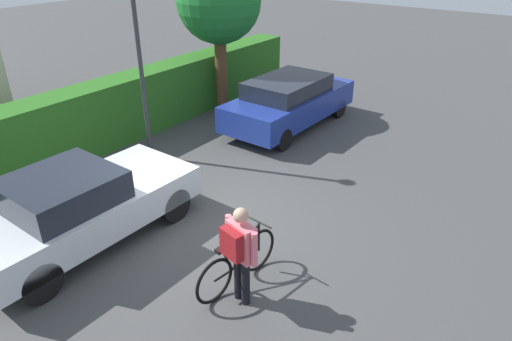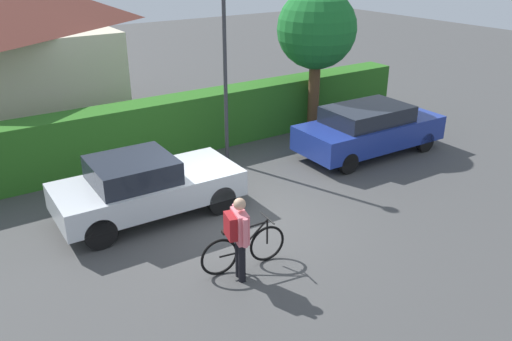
{
  "view_description": "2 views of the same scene",
  "coord_description": "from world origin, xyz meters",
  "views": [
    {
      "loc": [
        -5.18,
        -5.09,
        4.88
      ],
      "look_at": [
        1.3,
        -0.39,
        0.72
      ],
      "focal_mm": 32.28,
      "sensor_mm": 36.0,
      "label": 1
    },
    {
      "loc": [
        -5.22,
        -8.54,
        5.52
      ],
      "look_at": [
        0.08,
        -0.62,
        1.38
      ],
      "focal_mm": 36.78,
      "sensor_mm": 36.0,
      "label": 2
    }
  ],
  "objects": [
    {
      "name": "street_lamp",
      "position": [
        1.5,
        2.92,
        3.02
      ],
      "size": [
        0.28,
        0.28,
        4.75
      ],
      "color": "#38383D",
      "rests_on": "ground"
    },
    {
      "name": "tree_kerbside",
      "position": [
        5.07,
        3.61,
        3.16
      ],
      "size": [
        2.37,
        2.37,
        4.39
      ],
      "color": "brown",
      "rests_on": "ground"
    },
    {
      "name": "parked_car_near",
      "position": [
        -1.53,
        1.28,
        0.72
      ],
      "size": [
        4.0,
        1.84,
        1.39
      ],
      "color": "silver",
      "rests_on": "ground"
    },
    {
      "name": "ground_plane",
      "position": [
        0.0,
        0.0,
        0.0
      ],
      "size": [
        60.0,
        60.0,
        0.0
      ],
      "primitive_type": "plane",
      "color": "#434343"
    },
    {
      "name": "person_rider",
      "position": [
        -1.12,
        -1.86,
        0.96
      ],
      "size": [
        0.43,
        0.64,
        1.6
      ],
      "color": "black",
      "rests_on": "ground"
    },
    {
      "name": "hedge_row",
      "position": [
        0.0,
        4.37,
        0.81
      ],
      "size": [
        17.38,
        0.9,
        1.61
      ],
      "primitive_type": "cube",
      "color": "#29661D",
      "rests_on": "ground"
    },
    {
      "name": "parked_car_far",
      "position": [
        5.18,
        1.28,
        0.74
      ],
      "size": [
        4.32,
        1.82,
        1.4
      ],
      "color": "navy",
      "rests_on": "ground"
    },
    {
      "name": "bicycle",
      "position": [
        -0.84,
        -1.6,
        0.4
      ],
      "size": [
        1.7,
        0.5,
        0.92
      ],
      "color": "black",
      "rests_on": "ground"
    }
  ]
}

